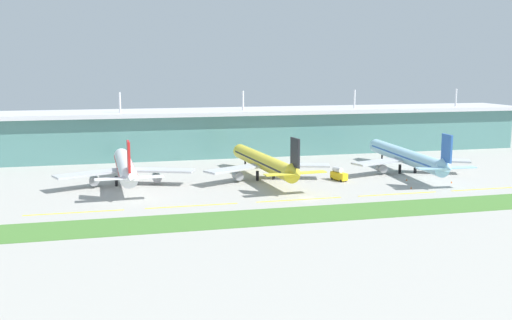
{
  "coord_description": "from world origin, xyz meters",
  "views": [
    {
      "loc": [
        -58.88,
        -168.77,
        41.39
      ],
      "look_at": [
        -7.82,
        37.1,
        7.0
      ],
      "focal_mm": 40.36,
      "sensor_mm": 36.0,
      "label": 1
    }
  ],
  "objects_px": {
    "airliner_middle": "(264,162)",
    "safety_cone_right_wingtip": "(411,188)",
    "airliner_far": "(406,157)",
    "fuel_truck": "(339,174)",
    "airliner_near": "(125,167)",
    "safety_cone_left_wingtip": "(451,182)",
    "safety_cone_nose_front": "(407,180)"
  },
  "relations": [
    {
      "from": "airliner_middle",
      "to": "safety_cone_right_wingtip",
      "type": "height_order",
      "value": "airliner_middle"
    },
    {
      "from": "airliner_far",
      "to": "fuel_truck",
      "type": "xyz_separation_m",
      "value": [
        -31.81,
        -8.36,
        -4.2
      ]
    },
    {
      "from": "airliner_near",
      "to": "airliner_middle",
      "type": "bearing_deg",
      "value": -2.17
    },
    {
      "from": "safety_cone_left_wingtip",
      "to": "airliner_near",
      "type": "bearing_deg",
      "value": 167.69
    },
    {
      "from": "airliner_near",
      "to": "fuel_truck",
      "type": "relative_size",
      "value": 8.1
    },
    {
      "from": "safety_cone_right_wingtip",
      "to": "airliner_near",
      "type": "bearing_deg",
      "value": 162.37
    },
    {
      "from": "airliner_near",
      "to": "airliner_far",
      "type": "distance_m",
      "value": 108.31
    },
    {
      "from": "safety_cone_nose_front",
      "to": "airliner_far",
      "type": "bearing_deg",
      "value": 62.93
    },
    {
      "from": "fuel_truck",
      "to": "safety_cone_right_wingtip",
      "type": "xyz_separation_m",
      "value": [
        18.79,
        -19.56,
        -1.91
      ]
    },
    {
      "from": "safety_cone_nose_front",
      "to": "airliner_middle",
      "type": "bearing_deg",
      "value": 163.41
    },
    {
      "from": "airliner_far",
      "to": "fuel_truck",
      "type": "height_order",
      "value": "airliner_far"
    },
    {
      "from": "airliner_far",
      "to": "fuel_truck",
      "type": "distance_m",
      "value": 33.16
    },
    {
      "from": "safety_cone_nose_front",
      "to": "safety_cone_right_wingtip",
      "type": "bearing_deg",
      "value": -112.65
    },
    {
      "from": "airliner_far",
      "to": "safety_cone_nose_front",
      "type": "bearing_deg",
      "value": -117.07
    },
    {
      "from": "airliner_middle",
      "to": "airliner_far",
      "type": "distance_m",
      "value": 57.87
    },
    {
      "from": "safety_cone_left_wingtip",
      "to": "safety_cone_nose_front",
      "type": "relative_size",
      "value": 1.0
    },
    {
      "from": "airliner_middle",
      "to": "airliner_far",
      "type": "relative_size",
      "value": 0.94
    },
    {
      "from": "airliner_near",
      "to": "airliner_far",
      "type": "xyz_separation_m",
      "value": [
        108.29,
        -2.36,
        0.01
      ]
    },
    {
      "from": "airliner_far",
      "to": "safety_cone_left_wingtip",
      "type": "relative_size",
      "value": 103.5
    },
    {
      "from": "airliner_near",
      "to": "safety_cone_nose_front",
      "type": "bearing_deg",
      "value": -9.54
    },
    {
      "from": "airliner_middle",
      "to": "fuel_truck",
      "type": "height_order",
      "value": "airliner_middle"
    },
    {
      "from": "fuel_truck",
      "to": "safety_cone_nose_front",
      "type": "distance_m",
      "value": 25.21
    },
    {
      "from": "airliner_near",
      "to": "safety_cone_left_wingtip",
      "type": "distance_m",
      "value": 117.13
    },
    {
      "from": "airliner_middle",
      "to": "fuel_truck",
      "type": "xyz_separation_m",
      "value": [
        26.06,
        -8.81,
        -4.19
      ]
    },
    {
      "from": "fuel_truck",
      "to": "safety_cone_nose_front",
      "type": "relative_size",
      "value": 10.93
    },
    {
      "from": "airliner_near",
      "to": "airliner_far",
      "type": "bearing_deg",
      "value": -1.25
    },
    {
      "from": "fuel_truck",
      "to": "safety_cone_right_wingtip",
      "type": "height_order",
      "value": "fuel_truck"
    },
    {
      "from": "fuel_truck",
      "to": "safety_cone_right_wingtip",
      "type": "bearing_deg",
      "value": -46.14
    },
    {
      "from": "airliner_middle",
      "to": "safety_cone_nose_front",
      "type": "bearing_deg",
      "value": -16.59
    },
    {
      "from": "airliner_middle",
      "to": "fuel_truck",
      "type": "bearing_deg",
      "value": -18.68
    },
    {
      "from": "airliner_near",
      "to": "airliner_middle",
      "type": "height_order",
      "value": "same"
    },
    {
      "from": "airliner_middle",
      "to": "fuel_truck",
      "type": "relative_size",
      "value": 8.87
    }
  ]
}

